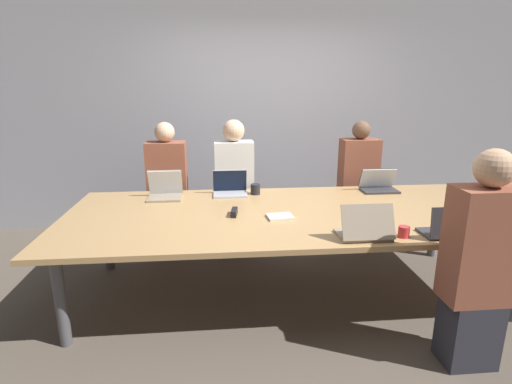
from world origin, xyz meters
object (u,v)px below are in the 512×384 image
object	(u,v)px
laptop_near_midright	(365,229)
person_near_right	(479,265)
cup_far_midleft	(255,189)
laptop_far_left	(165,190)
person_far_right	(357,186)
stapler	(234,212)
laptop_near_right	(451,228)
cup_near_midright	(404,232)
cup_near_right	(488,229)
person_far_left	(168,190)
laptop_far_right	(378,184)
laptop_far_midleft	(230,187)
person_far_midleft	(234,188)

from	to	relation	value
laptop_near_midright	person_near_right	bearing A→B (deg)	145.91
cup_far_midleft	laptop_far_left	bearing A→B (deg)	-177.24
person_far_right	stapler	world-z (taller)	person_far_right
laptop_near_right	cup_far_midleft	bearing A→B (deg)	-44.66
cup_near_midright	cup_near_right	bearing A→B (deg)	-2.44
person_far_left	laptop_far_right	xyz separation A→B (m)	(2.10, -0.42, 0.12)
cup_near_midright	cup_far_midleft	distance (m)	1.51
laptop_far_left	stapler	size ratio (longest dim) A/B	2.00
person_far_left	person_far_right	world-z (taller)	person_far_left
cup_far_midleft	stapler	bearing A→B (deg)	-110.40
laptop_far_midleft	stapler	distance (m)	0.63
stapler	laptop_near_right	bearing A→B (deg)	-14.14
person_far_left	cup_near_midright	world-z (taller)	person_far_left
laptop_near_right	stapler	bearing A→B (deg)	-22.68
cup_far_midleft	cup_near_right	world-z (taller)	cup_near_right
laptop_far_left	cup_near_midright	size ratio (longest dim) A/B	3.98
person_near_right	cup_far_midleft	bearing A→B (deg)	-52.28
laptop_far_left	laptop_near_midright	world-z (taller)	laptop_far_left
cup_far_midleft	cup_near_right	size ratio (longest dim) A/B	0.98
person_far_midleft	cup_near_midright	bearing A→B (deg)	-55.43
person_far_midleft	stapler	bearing A→B (deg)	-92.38
laptop_far_left	laptop_far_midleft	distance (m)	0.60
cup_far_midleft	person_far_right	size ratio (longest dim) A/B	0.07
laptop_near_midright	cup_near_right	world-z (taller)	laptop_near_midright
cup_far_midleft	person_far_left	bearing A→B (deg)	153.52
person_far_left	person_far_right	size ratio (longest dim) A/B	1.01
cup_far_midleft	laptop_far_right	xyz separation A→B (m)	(1.22, 0.01, 0.02)
laptop_near_right	person_near_right	world-z (taller)	person_near_right
cup_far_midleft	laptop_near_right	world-z (taller)	laptop_near_right
laptop_near_midright	person_far_right	size ratio (longest dim) A/B	0.26
laptop_far_right	person_far_right	xyz separation A→B (m)	(-0.05, 0.45, -0.13)
laptop_far_left	person_far_midleft	distance (m)	0.81
cup_far_midleft	laptop_near_right	xyz separation A→B (m)	(1.24, -1.22, 0.02)
laptop_far_right	person_far_right	distance (m)	0.47
person_far_left	person_far_midleft	size ratio (longest dim) A/B	0.98
person_near_right	stapler	size ratio (longest dim) A/B	9.04
cup_near_right	cup_far_midleft	bearing A→B (deg)	141.30
laptop_far_left	cup_near_midright	bearing A→B (deg)	-33.09
laptop_near_right	person_far_left	bearing A→B (deg)	-38.12
person_far_midleft	person_near_right	world-z (taller)	person_near_right
laptop_far_left	stapler	xyz separation A→B (m)	(0.62, -0.57, -0.05)
laptop_near_midright	laptop_far_right	world-z (taller)	laptop_near_midright
person_near_right	cup_near_right	size ratio (longest dim) A/B	13.96
person_far_midleft	cup_near_right	bearing A→B (deg)	-43.75
laptop_far_midleft	cup_far_midleft	bearing A→B (deg)	-2.93
laptop_far_left	cup_far_midleft	distance (m)	0.85
person_far_left	person_far_right	xyz separation A→B (m)	(2.05, 0.03, -0.01)
laptop_far_midleft	stapler	xyz separation A→B (m)	(0.01, -0.62, -0.04)
laptop_near_right	person_near_right	bearing A→B (deg)	87.25
cup_near_midright	person_near_right	bearing A→B (deg)	-52.27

